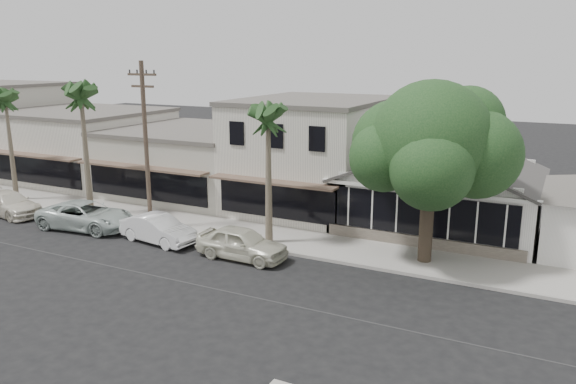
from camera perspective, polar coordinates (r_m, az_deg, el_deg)
The scene contains 15 objects.
ground at distance 22.67m, azimuth -4.58°, elevation -10.39°, with size 140.00×140.00×0.00m, color black.
sidewalk_north at distance 32.15m, azimuth -10.60°, elevation -3.12°, with size 90.00×3.50×0.15m, color #9E9991.
corner_shop at distance 31.38m, azimuth 15.30°, elevation 1.01°, with size 10.40×8.60×5.10m.
row_building_near at distance 34.60m, azimuth 2.64°, elevation 3.70°, with size 8.00×10.00×6.50m, color silver.
row_building_midnear at distance 39.27m, azimuth -9.47°, elevation 3.02°, with size 10.00×10.00×4.20m, color beige.
row_building_midfar at distance 46.11m, azimuth -20.15°, elevation 4.43°, with size 11.00×10.00×5.00m, color silver.
utility_pole at distance 30.58m, azimuth -14.24°, elevation 4.90°, with size 1.80×0.24×9.00m.
car_0 at distance 26.27m, azimuth -4.72°, elevation -5.20°, with size 1.78×4.42×1.51m, color beige.
car_1 at distance 29.17m, azimuth -13.05°, elevation -3.69°, with size 1.49×4.27×1.41m, color white.
car_2 at distance 32.53m, azimuth -19.80°, elevation -2.27°, with size 2.49×5.41×1.50m, color #B2BFB9.
car_3 at distance 37.17m, azimuth -26.48°, elevation -1.07°, with size 1.94×4.77×1.38m, color silver.
shade_tree at distance 25.43m, azimuth 14.32°, elevation 4.71°, with size 7.47×6.75×8.29m.
palm_east at distance 26.91m, azimuth -2.04°, elevation 7.57°, with size 3.09×3.09×7.51m.
palm_mid at distance 34.14m, azimuth -20.29°, elevation 9.15°, with size 3.33×3.33×8.23m.
palm_west at distance 39.68m, azimuth -26.79°, elevation 8.31°, with size 2.85×2.85×7.60m.
Camera 1 is at (10.84, -17.64, 9.21)m, focal length 35.00 mm.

